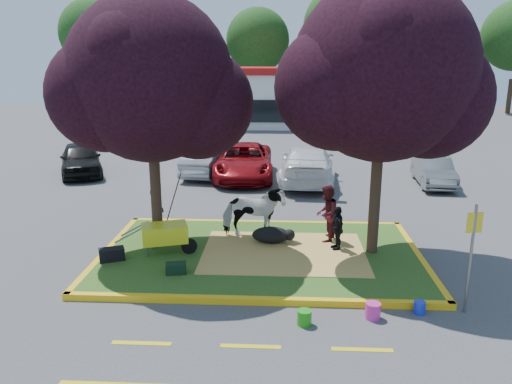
{
  "coord_description": "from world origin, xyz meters",
  "views": [
    {
      "loc": [
        0.52,
        -12.16,
        5.02
      ],
      "look_at": [
        -0.15,
        0.5,
        1.64
      ],
      "focal_mm": 35.0,
      "sensor_mm": 36.0,
      "label": 1
    }
  ],
  "objects_px": {
    "wheelbarrow": "(165,234)",
    "sign_post": "(472,248)",
    "bucket_blue": "(420,307)",
    "bucket_green": "(304,318)",
    "cow": "(253,212)",
    "bucket_pink": "(373,311)",
    "car_silver": "(206,161)",
    "handler": "(157,215)",
    "calf": "(271,235)",
    "car_black": "(81,159)"
  },
  "relations": [
    {
      "from": "wheelbarrow",
      "to": "sign_post",
      "type": "xyz_separation_m",
      "value": [
        6.75,
        -2.5,
        0.72
      ]
    },
    {
      "from": "sign_post",
      "to": "bucket_blue",
      "type": "height_order",
      "value": "sign_post"
    },
    {
      "from": "bucket_green",
      "to": "sign_post",
      "type": "bearing_deg",
      "value": 11.58
    },
    {
      "from": "cow",
      "to": "bucket_pink",
      "type": "distance_m",
      "value": 5.0
    },
    {
      "from": "sign_post",
      "to": "car_silver",
      "type": "xyz_separation_m",
      "value": [
        -7.14,
        12.19,
        -0.76
      ]
    },
    {
      "from": "handler",
      "to": "car_silver",
      "type": "bearing_deg",
      "value": -1.73
    },
    {
      "from": "calf",
      "to": "handler",
      "type": "bearing_deg",
      "value": 172.72
    },
    {
      "from": "handler",
      "to": "sign_post",
      "type": "bearing_deg",
      "value": -117.22
    },
    {
      "from": "calf",
      "to": "bucket_blue",
      "type": "height_order",
      "value": "calf"
    },
    {
      "from": "sign_post",
      "to": "bucket_green",
      "type": "relative_size",
      "value": 7.53
    },
    {
      "from": "calf",
      "to": "car_black",
      "type": "relative_size",
      "value": 0.25
    },
    {
      "from": "cow",
      "to": "wheelbarrow",
      "type": "height_order",
      "value": "cow"
    },
    {
      "from": "bucket_green",
      "to": "bucket_blue",
      "type": "xyz_separation_m",
      "value": [
        2.37,
        0.58,
        -0.02
      ]
    },
    {
      "from": "car_silver",
      "to": "handler",
      "type": "bearing_deg",
      "value": 97.34
    },
    {
      "from": "bucket_blue",
      "to": "car_silver",
      "type": "height_order",
      "value": "car_silver"
    },
    {
      "from": "handler",
      "to": "sign_post",
      "type": "xyz_separation_m",
      "value": [
        7.19,
        -3.47,
        0.52
      ]
    },
    {
      "from": "cow",
      "to": "bucket_blue",
      "type": "xyz_separation_m",
      "value": [
        3.62,
        -3.94,
        -0.75
      ]
    },
    {
      "from": "calf",
      "to": "wheelbarrow",
      "type": "bearing_deg",
      "value": -167.45
    },
    {
      "from": "calf",
      "to": "car_black",
      "type": "xyz_separation_m",
      "value": [
        -8.72,
        8.62,
        0.34
      ]
    },
    {
      "from": "bucket_green",
      "to": "cow",
      "type": "bearing_deg",
      "value": 105.53
    },
    {
      "from": "handler",
      "to": "bucket_pink",
      "type": "bearing_deg",
      "value": -127.47
    },
    {
      "from": "cow",
      "to": "car_silver",
      "type": "distance_m",
      "value": 8.75
    },
    {
      "from": "wheelbarrow",
      "to": "car_silver",
      "type": "relative_size",
      "value": 0.52
    },
    {
      "from": "handler",
      "to": "bucket_green",
      "type": "bearing_deg",
      "value": -138.33
    },
    {
      "from": "cow",
      "to": "car_black",
      "type": "relative_size",
      "value": 0.41
    },
    {
      "from": "bucket_pink",
      "to": "bucket_blue",
      "type": "height_order",
      "value": "bucket_pink"
    },
    {
      "from": "bucket_blue",
      "to": "car_silver",
      "type": "xyz_separation_m",
      "value": [
        -6.2,
        12.29,
        0.52
      ]
    },
    {
      "from": "wheelbarrow",
      "to": "bucket_green",
      "type": "bearing_deg",
      "value": -60.26
    },
    {
      "from": "wheelbarrow",
      "to": "car_black",
      "type": "distance_m",
      "value": 11.27
    },
    {
      "from": "car_black",
      "to": "sign_post",
      "type": "bearing_deg",
      "value": -66.24
    },
    {
      "from": "bucket_blue",
      "to": "bucket_green",
      "type": "bearing_deg",
      "value": -166.3
    },
    {
      "from": "wheelbarrow",
      "to": "car_black",
      "type": "xyz_separation_m",
      "value": [
        -6.02,
        9.52,
        0.03
      ]
    },
    {
      "from": "calf",
      "to": "cow",
      "type": "bearing_deg",
      "value": 133.21
    },
    {
      "from": "cow",
      "to": "bucket_pink",
      "type": "xyz_separation_m",
      "value": [
        2.63,
        -4.19,
        -0.72
      ]
    },
    {
      "from": "bucket_blue",
      "to": "sign_post",
      "type": "bearing_deg",
      "value": 6.08
    },
    {
      "from": "handler",
      "to": "wheelbarrow",
      "type": "distance_m",
      "value": 1.09
    },
    {
      "from": "car_black",
      "to": "bucket_pink",
      "type": "bearing_deg",
      "value": -71.75
    },
    {
      "from": "handler",
      "to": "sign_post",
      "type": "distance_m",
      "value": 8.0
    },
    {
      "from": "handler",
      "to": "wheelbarrow",
      "type": "relative_size",
      "value": 0.72
    },
    {
      "from": "calf",
      "to": "bucket_green",
      "type": "relative_size",
      "value": 3.39
    },
    {
      "from": "cow",
      "to": "calf",
      "type": "xyz_separation_m",
      "value": [
        0.5,
        -0.44,
        -0.51
      ]
    },
    {
      "from": "bucket_pink",
      "to": "bucket_blue",
      "type": "relative_size",
      "value": 1.27
    },
    {
      "from": "wheelbarrow",
      "to": "cow",
      "type": "bearing_deg",
      "value": 13.73
    },
    {
      "from": "handler",
      "to": "bucket_pink",
      "type": "height_order",
      "value": "handler"
    },
    {
      "from": "bucket_blue",
      "to": "car_black",
      "type": "height_order",
      "value": "car_black"
    },
    {
      "from": "handler",
      "to": "bucket_green",
      "type": "relative_size",
      "value": 4.79
    },
    {
      "from": "bucket_blue",
      "to": "car_black",
      "type": "distance_m",
      "value": 16.95
    },
    {
      "from": "car_black",
      "to": "car_silver",
      "type": "xyz_separation_m",
      "value": [
        5.64,
        0.18,
        -0.06
      ]
    },
    {
      "from": "sign_post",
      "to": "bucket_pink",
      "type": "height_order",
      "value": "sign_post"
    },
    {
      "from": "calf",
      "to": "bucket_blue",
      "type": "distance_m",
      "value": 4.69
    }
  ]
}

